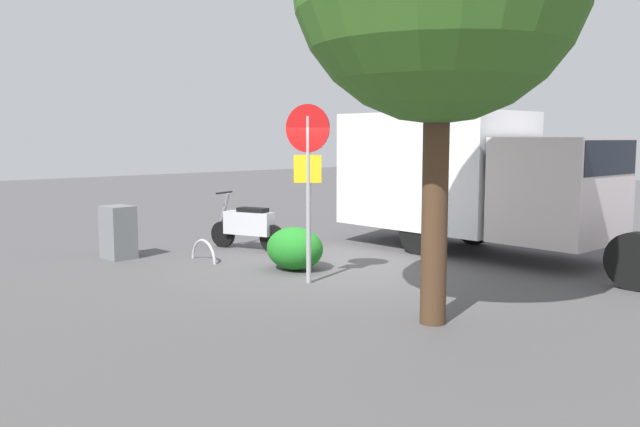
% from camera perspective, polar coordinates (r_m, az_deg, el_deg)
% --- Properties ---
extents(ground_plane, '(60.00, 60.00, 0.00)m').
position_cam_1_polar(ground_plane, '(11.71, 0.61, -4.94)').
color(ground_plane, '#4E4C4D').
extents(box_truck_near, '(7.01, 2.26, 2.86)m').
position_cam_1_polar(box_truck_near, '(13.73, 13.04, 3.26)').
color(box_truck_near, black).
rests_on(box_truck_near, ground).
extents(motorcycle, '(1.74, 0.80, 1.20)m').
position_cam_1_polar(motorcycle, '(13.87, -6.23, -1.00)').
color(motorcycle, black).
rests_on(motorcycle, ground).
extents(stop_sign, '(0.71, 0.33, 2.87)m').
position_cam_1_polar(stop_sign, '(10.45, -1.05, 4.21)').
color(stop_sign, '#9E9EA3').
rests_on(stop_sign, ground).
extents(utility_cabinet, '(0.64, 0.52, 1.03)m').
position_cam_1_polar(utility_cabinet, '(13.37, -17.10, -1.56)').
color(utility_cabinet, slate).
rests_on(utility_cabinet, ground).
extents(bike_rack_hoop, '(0.85, 0.08, 0.85)m').
position_cam_1_polar(bike_rack_hoop, '(12.76, -10.05, -4.09)').
color(bike_rack_hoop, '#B7B7BC').
rests_on(bike_rack_hoop, ground).
extents(shrub_near_sign, '(1.12, 0.91, 0.76)m').
position_cam_1_polar(shrub_near_sign, '(11.72, -2.21, -3.05)').
color(shrub_near_sign, '#1F7621').
rests_on(shrub_near_sign, ground).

